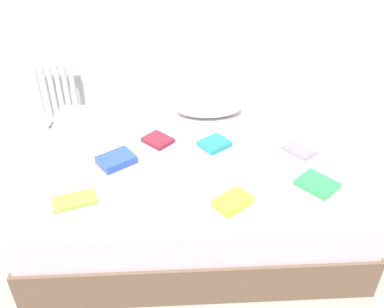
{
  "coord_description": "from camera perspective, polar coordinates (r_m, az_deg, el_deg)",
  "views": [
    {
      "loc": [
        -0.12,
        -2.23,
        2.06
      ],
      "look_at": [
        0.0,
        0.05,
        0.48
      ],
      "focal_mm": 39.71,
      "sensor_mm": 36.0,
      "label": 1
    }
  ],
  "objects": [
    {
      "name": "textbook_maroon",
      "position": [
        2.85,
        -4.6,
        1.86
      ],
      "size": [
        0.23,
        0.23,
        0.03
      ],
      "primitive_type": "cube",
      "rotation": [
        0.0,
        0.0,
        -0.78
      ],
      "color": "maroon",
      "rests_on": "bed"
    },
    {
      "name": "textbook_teal",
      "position": [
        2.81,
        3.02,
        1.38
      ],
      "size": [
        0.24,
        0.23,
        0.04
      ],
      "primitive_type": "cube",
      "rotation": [
        0.0,
        0.0,
        0.62
      ],
      "color": "teal",
      "rests_on": "bed"
    },
    {
      "name": "textbook_lime",
      "position": [
        2.45,
        -15.55,
        -6.05
      ],
      "size": [
        0.26,
        0.19,
        0.02
      ],
      "primitive_type": "cube",
      "rotation": [
        0.0,
        0.0,
        0.32
      ],
      "color": "#8CC638",
      "rests_on": "bed"
    },
    {
      "name": "textbook_white",
      "position": [
        2.56,
        3.38,
        -2.36
      ],
      "size": [
        0.26,
        0.26,
        0.04
      ],
      "primitive_type": "cube",
      "rotation": [
        0.0,
        0.0,
        0.62
      ],
      "color": "white",
      "rests_on": "bed"
    },
    {
      "name": "ground_plane",
      "position": [
        3.03,
        0.05,
        -8.02
      ],
      "size": [
        8.0,
        8.0,
        0.0
      ],
      "primitive_type": "plane",
      "color": "#9E998E"
    },
    {
      "name": "textbook_blue",
      "position": [
        2.68,
        -10.14,
        -0.78
      ],
      "size": [
        0.27,
        0.26,
        0.05
      ],
      "primitive_type": "cube",
      "rotation": [
        0.0,
        0.0,
        0.6
      ],
      "color": "#2847B7",
      "rests_on": "bed"
    },
    {
      "name": "radiator",
      "position": [
        3.94,
        -17.76,
        7.89
      ],
      "size": [
        0.35,
        0.04,
        0.56
      ],
      "color": "white",
      "rests_on": "ground"
    },
    {
      "name": "pillow",
      "position": [
        3.15,
        2.23,
        6.42
      ],
      "size": [
        0.5,
        0.27,
        0.13
      ],
      "primitive_type": "ellipsoid",
      "color": "white",
      "rests_on": "bed"
    },
    {
      "name": "textbook_green",
      "position": [
        2.57,
        16.46,
        -3.89
      ],
      "size": [
        0.27,
        0.27,
        0.03
      ],
      "primitive_type": "cube",
      "rotation": [
        0.0,
        0.0,
        -0.84
      ],
      "color": "green",
      "rests_on": "bed"
    },
    {
      "name": "textbook_pink",
      "position": [
        2.84,
        14.14,
        0.51
      ],
      "size": [
        0.22,
        0.23,
        0.02
      ],
      "primitive_type": "cube",
      "rotation": [
        0.0,
        0.0,
        -0.92
      ],
      "color": "pink",
      "rests_on": "bed"
    },
    {
      "name": "textbook_yellow",
      "position": [
        2.34,
        5.47,
        -6.39
      ],
      "size": [
        0.24,
        0.22,
        0.05
      ],
      "primitive_type": "cube",
      "rotation": [
        0.0,
        0.0,
        0.64
      ],
      "color": "yellow",
      "rests_on": "bed"
    },
    {
      "name": "bed",
      "position": [
        2.87,
        0.05,
        -4.39
      ],
      "size": [
        2.0,
        1.5,
        0.5
      ],
      "color": "brown",
      "rests_on": "ground"
    }
  ]
}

